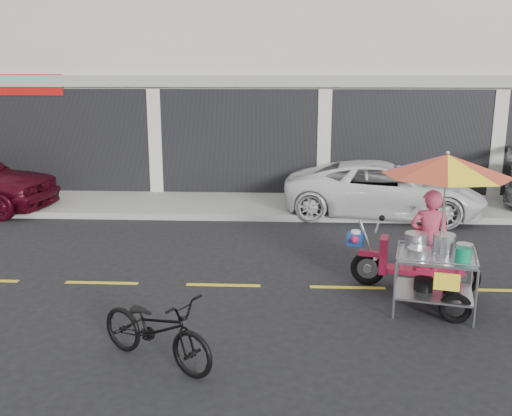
{
  "coord_description": "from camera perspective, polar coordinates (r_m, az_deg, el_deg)",
  "views": [
    {
      "loc": [
        -1.03,
        -8.62,
        3.41
      ],
      "look_at": [
        -1.5,
        0.6,
        1.15
      ],
      "focal_mm": 40.0,
      "sensor_mm": 36.0,
      "label": 1
    }
  ],
  "objects": [
    {
      "name": "near_bicycle",
      "position": [
        6.93,
        -9.95,
        -11.79
      ],
      "size": [
        1.75,
        1.39,
        0.89
      ],
      "primitive_type": "imported",
      "rotation": [
        0.0,
        0.0,
        1.02
      ],
      "color": "black",
      "rests_on": "ground"
    },
    {
      "name": "ground",
      "position": [
        9.33,
        9.14,
        -7.87
      ],
      "size": [
        90.0,
        90.0,
        0.0
      ],
      "primitive_type": "plane",
      "color": "black"
    },
    {
      "name": "sidewalk",
      "position": [
        14.55,
        6.89,
        0.39
      ],
      "size": [
        45.0,
        3.0,
        0.15
      ],
      "primitive_type": "cube",
      "color": "gray",
      "rests_on": "ground"
    },
    {
      "name": "shophouse_block",
      "position": [
        19.61,
        14.78,
        15.72
      ],
      "size": [
        36.0,
        8.11,
        10.4
      ],
      "color": "beige",
      "rests_on": "ground"
    },
    {
      "name": "centerline",
      "position": [
        9.33,
        9.14,
        -7.85
      ],
      "size": [
        42.0,
        0.1,
        0.01
      ],
      "primitive_type": "cube",
      "color": "gold",
      "rests_on": "ground"
    },
    {
      "name": "food_vendor_rig",
      "position": [
        8.63,
        17.66,
        0.04
      ],
      "size": [
        2.3,
        2.21,
        2.33
      ],
      "rotation": [
        0.0,
        0.0,
        -0.24
      ],
      "color": "black",
      "rests_on": "ground"
    },
    {
      "name": "white_pickup",
      "position": [
        13.81,
        12.65,
        1.84
      ],
      "size": [
        4.88,
        2.8,
        1.28
      ],
      "primitive_type": "imported",
      "rotation": [
        0.0,
        0.0,
        1.42
      ],
      "color": "silver",
      "rests_on": "ground"
    }
  ]
}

